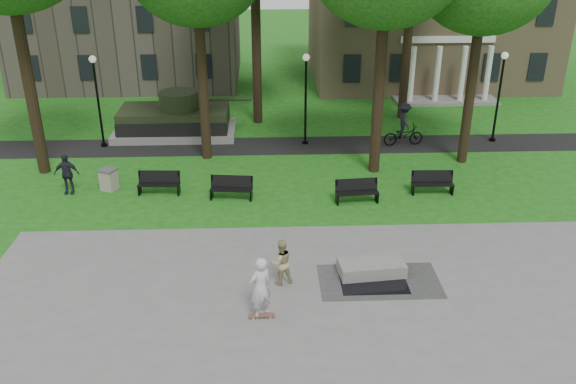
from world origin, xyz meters
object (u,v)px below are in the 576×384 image
Objects in this scene: concrete_block at (372,268)px; friend_watching at (281,262)px; trash_bin at (109,179)px; cyclist at (404,128)px; skateboarder at (260,287)px; park_bench_0 at (159,182)px.

friend_watching is at bearing -171.65° from concrete_block.
cyclist is at bearing 19.60° from trash_bin.
cyclist is 14.94m from trash_bin.
skateboarder reaches higher than trash_bin.
friend_watching is (-3.06, -0.45, 0.57)m from concrete_block.
skateboarder is 11.60m from trash_bin.
cyclist is at bearing -151.30° from skateboarder.
park_bench_0 is (-11.80, -5.50, -0.41)m from cyclist.
friend_watching is at bearing -52.27° from park_bench_0.
concrete_block is at bearing -35.05° from trash_bin.
skateboarder is 2.09× the size of trash_bin.
skateboarder reaches higher than park_bench_0.
friend_watching is 1.66× the size of trash_bin.
park_bench_0 is at bearing -12.12° from trash_bin.
friend_watching is 8.85m from park_bench_0.
skateboarder reaches higher than concrete_block.
concrete_block is 2.29× the size of trash_bin.
skateboarder is 16.27m from cyclist.
cyclist is 1.25× the size of park_bench_0.
trash_bin is at bearing 144.95° from concrete_block.
concrete_block is 1.38× the size of friend_watching.
cyclist is 13.03m from park_bench_0.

